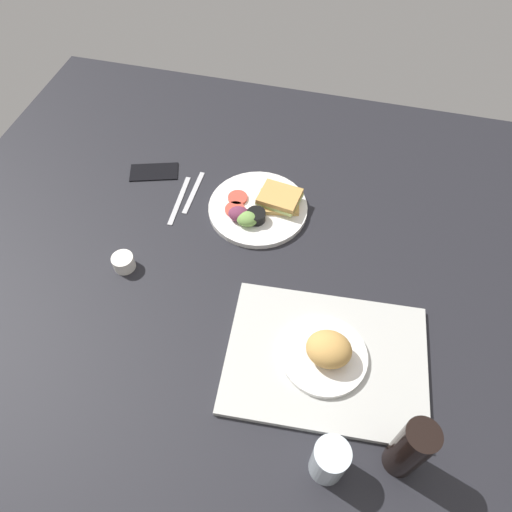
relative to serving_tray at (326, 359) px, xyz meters
The scene contains 10 objects.
ground_plane 31.94cm from the serving_tray, 51.32° to the right, with size 190.00×150.00×3.00cm, color black.
serving_tray is the anchor object (origin of this frame).
bread_plate_near 3.70cm from the serving_tray, 23.67° to the left, with size 19.52×19.52×8.26cm.
plate_with_salad 47.55cm from the serving_tray, 57.68° to the right, with size 28.08×28.08×5.40cm.
drinking_glass 23.34cm from the serving_tray, 99.28° to the left, with size 6.97×6.97×11.28cm, color silver.
soda_bottle 26.44cm from the serving_tray, 134.46° to the left, with size 6.40×6.40×18.82cm, color black.
espresso_cup 56.37cm from the serving_tray, 13.32° to the right, with size 5.60×5.60×4.00cm, color silver.
fork 62.75cm from the serving_tray, 42.75° to the right, with size 17.00×1.40×0.50cm, color #B7B7BC.
knife 62.44cm from the serving_tray, 38.18° to the right, with size 19.00×1.40×0.50cm, color #B7B7BC.
cell_phone 77.04cm from the serving_tray, 38.26° to the right, with size 14.40×7.20×0.80cm, color black.
Camera 1 is at (-15.34, 71.53, 100.65)cm, focal length 33.04 mm.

